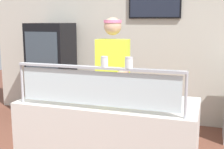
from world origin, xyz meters
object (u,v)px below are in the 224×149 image
worker_figure (113,80)px  drink_fridge (52,72)px  parmesan_shaker (104,62)px  pizza_server (92,94)px  pepper_flake_shaker (129,63)px  pizza_tray (93,95)px

worker_figure → drink_fridge: worker_figure is taller
parmesan_shaker → drink_fridge: bearing=129.0°
pizza_server → worker_figure: 0.67m
pizza_server → drink_fridge: drink_fridge is taller
pizza_server → pepper_flake_shaker: pepper_flake_shaker is taller
parmesan_shaker → worker_figure: worker_figure is taller
parmesan_shaker → drink_fridge: (-1.76, 2.18, -0.54)m
worker_figure → pizza_server: bearing=-90.0°
pizza_server → pepper_flake_shaker: 0.72m
worker_figure → pepper_flake_shaker: bearing=-65.2°
pepper_flake_shaker → pizza_tray: bearing=140.6°
pizza_server → drink_fridge: 2.34m
parmesan_shaker → pizza_server: bearing=125.3°
pizza_tray → parmesan_shaker: bearing=-55.9°
worker_figure → drink_fridge: (-1.49, 1.13, -0.17)m
drink_fridge → pizza_server: bearing=-50.3°
pizza_tray → parmesan_shaker: 0.63m
pepper_flake_shaker → drink_fridge: size_ratio=0.06×
pepper_flake_shaker → worker_figure: 1.21m
worker_figure → drink_fridge: size_ratio=1.05×
pizza_server → parmesan_shaker: bearing=-71.1°
pizza_server → parmesan_shaker: (0.27, -0.38, 0.39)m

